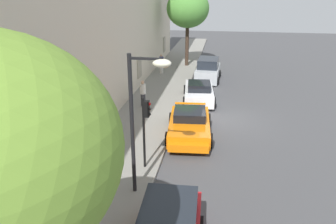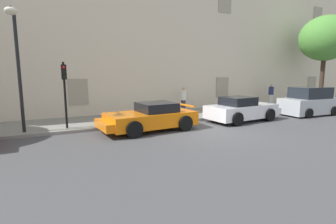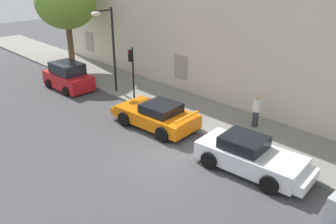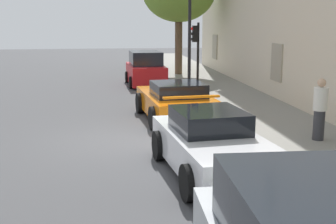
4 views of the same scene
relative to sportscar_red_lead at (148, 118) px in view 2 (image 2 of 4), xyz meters
The scene contains 11 objects.
ground_plane 3.16m from the sportscar_red_lead, 32.90° to the right, with size 80.00×80.00×0.00m, color #444447.
sidewalk 3.82m from the sportscar_red_lead, 46.41° to the left, with size 60.00×3.66×0.14m, color gray.
building_facade 9.08m from the sportscar_red_lead, 67.13° to the left, with size 38.84×3.73×13.38m.
sportscar_red_lead is the anchor object (origin of this frame).
sportscar_yellow_flank 5.76m from the sportscar_red_lead, ahead, with size 4.65×2.36×1.37m.
hatchback_distant 10.98m from the sportscar_red_lead, ahead, with size 3.88×2.08×1.79m.
tree_midblock 16.26m from the sportscar_red_lead, ahead, with size 3.83×3.83×6.90m.
traffic_light 4.08m from the sportscar_red_lead, 157.86° to the left, with size 0.22×0.36×3.03m.
street_lamp 6.15m from the sportscar_red_lead, 169.01° to the left, with size 0.44×1.42×5.09m.
pedestrian_admiring 4.99m from the sportscar_red_lead, 41.52° to the left, with size 0.49×0.49×1.65m.
pedestrian_strolling 12.55m from the sportscar_red_lead, 17.07° to the left, with size 0.52×0.52×1.67m.
Camera 2 is at (-6.81, -9.17, 2.69)m, focal length 26.86 mm.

